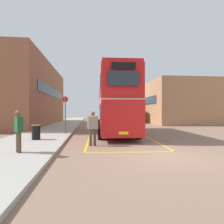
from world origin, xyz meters
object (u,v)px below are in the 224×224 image
Objects in this scene: bus_stop_sign at (65,111)px; pedestrian_waiting_near at (19,128)px; litter_bin at (36,132)px; double_decker_bus at (115,102)px; pedestrian_boarding at (93,126)px; single_deck_bus at (129,112)px.

pedestrian_waiting_near is at bearing -98.32° from bus_stop_sign.
litter_bin is 0.31× the size of bus_stop_sign.
double_decker_bus is 3.92× the size of bus_stop_sign.
litter_bin is at bearing 153.12° from pedestrian_boarding.
pedestrian_boarding is (-6.18, -22.39, -0.58)m from single_deck_bus.
litter_bin is 3.62m from bus_stop_sign.
pedestrian_waiting_near is 0.61× the size of bus_stop_sign.
single_deck_bus is 3.06× the size of bus_stop_sign.
pedestrian_waiting_near reaches higher than pedestrian_boarding.
double_decker_bus is at bearing 37.39° from litter_bin.
bus_stop_sign reaches higher than pedestrian_boarding.
double_decker_bus reaches higher than pedestrian_waiting_near.
pedestrian_waiting_near is at bearing -145.05° from pedestrian_boarding.
single_deck_bus reaches higher than pedestrian_waiting_near.
double_decker_bus is 12.60× the size of litter_bin.
bus_stop_sign is at bearing 81.68° from pedestrian_waiting_near.
double_decker_bus is at bearing 11.61° from bus_stop_sign.
single_deck_bus is at bearing 65.03° from bus_stop_sign.
litter_bin is (-9.49, -20.72, -1.06)m from single_deck_bus.
single_deck_bus is 26.17m from pedestrian_waiting_near.
bus_stop_sign is (1.31, 3.15, 1.23)m from litter_bin.
single_deck_bus is 22.81m from litter_bin.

